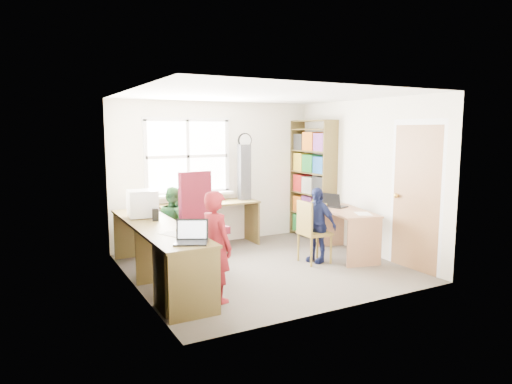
% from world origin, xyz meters
% --- Properties ---
extents(room, '(3.64, 3.44, 2.44)m').
position_xyz_m(room, '(0.01, 0.10, 1.22)').
color(room, '#4A423A').
rests_on(room, ground).
extents(l_desk, '(2.38, 2.95, 0.75)m').
position_xyz_m(l_desk, '(-1.31, -0.28, 0.46)').
color(l_desk, brown).
rests_on(l_desk, ground).
extents(right_desk, '(0.84, 1.34, 0.71)m').
position_xyz_m(right_desk, '(1.41, -0.05, 0.52)').
color(right_desk, '#A17150').
rests_on(right_desk, ground).
extents(bookshelf, '(0.30, 1.02, 2.10)m').
position_xyz_m(bookshelf, '(1.65, 1.19, 1.00)').
color(bookshelf, brown).
rests_on(bookshelf, ground).
extents(swivel_chair, '(0.72, 0.72, 1.34)m').
position_xyz_m(swivel_chair, '(-0.76, 0.46, 0.58)').
color(swivel_chair, black).
rests_on(swivel_chair, ground).
extents(wooden_chair, '(0.40, 0.40, 0.92)m').
position_xyz_m(wooden_chair, '(0.71, -0.11, 0.50)').
color(wooden_chair, olive).
rests_on(wooden_chair, ground).
extents(crt_monitor, '(0.41, 0.37, 0.37)m').
position_xyz_m(crt_monitor, '(-1.53, 0.67, 0.94)').
color(crt_monitor, silver).
rests_on(crt_monitor, l_desk).
extents(laptop_left, '(0.44, 0.41, 0.24)m').
position_xyz_m(laptop_left, '(-1.43, -0.97, 0.81)').
color(laptop_left, black).
rests_on(laptop_left, l_desk).
extents(laptop_right, '(0.38, 0.42, 0.24)m').
position_xyz_m(laptop_right, '(1.39, 0.25, 0.77)').
color(laptop_right, black).
rests_on(laptop_right, right_desk).
extents(speaker_a, '(0.10, 0.10, 0.17)m').
position_xyz_m(speaker_a, '(-1.44, 0.35, 0.83)').
color(speaker_a, black).
rests_on(speaker_a, l_desk).
extents(speaker_b, '(0.10, 0.10, 0.17)m').
position_xyz_m(speaker_b, '(-1.46, 0.89, 0.84)').
color(speaker_b, black).
rests_on(speaker_b, l_desk).
extents(cd_tower, '(0.20, 0.18, 0.94)m').
position_xyz_m(cd_tower, '(0.41, 1.43, 1.22)').
color(cd_tower, black).
rests_on(cd_tower, l_desk).
extents(game_box, '(0.39, 0.39, 0.07)m').
position_xyz_m(game_box, '(1.41, 0.49, 0.75)').
color(game_box, red).
rests_on(game_box, right_desk).
extents(paper_a, '(0.31, 0.36, 0.00)m').
position_xyz_m(paper_a, '(-1.48, -0.50, 0.75)').
color(paper_a, silver).
rests_on(paper_a, l_desk).
extents(paper_b, '(0.31, 0.35, 0.00)m').
position_xyz_m(paper_b, '(1.43, -0.41, 0.72)').
color(paper_b, silver).
rests_on(paper_b, right_desk).
extents(potted_plant, '(0.17, 0.14, 0.30)m').
position_xyz_m(potted_plant, '(-0.67, 1.43, 0.90)').
color(potted_plant, '#296830').
rests_on(potted_plant, l_desk).
extents(person_red, '(0.42, 0.53, 1.27)m').
position_xyz_m(person_red, '(-1.09, -0.83, 0.63)').
color(person_red, maroon).
rests_on(person_red, ground).
extents(person_green, '(0.46, 0.57, 1.11)m').
position_xyz_m(person_green, '(-0.99, 0.94, 0.55)').
color(person_green, '#286529').
rests_on(person_green, ground).
extents(person_navy, '(0.48, 0.70, 1.10)m').
position_xyz_m(person_navy, '(0.82, -0.09, 0.55)').
color(person_navy, '#161D45').
rests_on(person_navy, ground).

